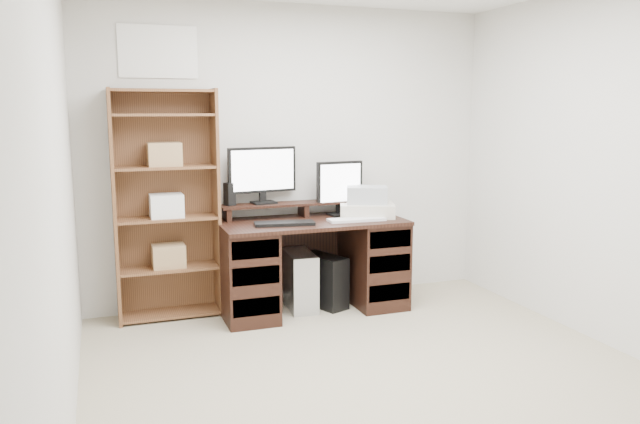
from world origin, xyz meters
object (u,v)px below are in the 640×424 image
monitor_small (340,186)px  tower_silver (300,280)px  desk (311,263)px  tower_black (324,281)px  bookshelf (166,203)px  monitor_wide (262,172)px  printer (367,210)px

monitor_small → tower_silver: (-0.39, -0.09, -0.76)m
desk → tower_black: bearing=18.2°
tower_silver → bookshelf: bookshelf is taller
monitor_wide → printer: size_ratio=1.31×
desk → monitor_small: 0.70m
printer → bookshelf: 1.64m
desk → monitor_small: (0.31, 0.15, 0.61)m
monitor_wide → tower_silver: (0.26, -0.19, -0.89)m
monitor_wide → tower_black: bearing=-32.2°
monitor_wide → tower_black: monitor_wide is taller
printer → bookshelf: bearing=-167.0°
desk → tower_silver: desk is taller
monitor_wide → tower_silver: 0.95m
bookshelf → desk: bearing=-10.7°
tower_black → bookshelf: bookshelf is taller
printer → tower_silver: bearing=-164.8°
desk → bookshelf: (-1.13, 0.21, 0.53)m
monitor_small → tower_black: monitor_small is taller
tower_black → desk: bearing=176.6°
monitor_wide → bookshelf: bookshelf is taller
printer → tower_black: printer is taller
bookshelf → tower_black: bearing=-7.9°
printer → tower_silver: size_ratio=0.94×
desk → tower_black: 0.21m
tower_black → bookshelf: size_ratio=0.26×
printer → tower_silver: 0.81m
printer → tower_black: size_ratio=0.94×
monitor_small → printer: (0.19, -0.14, -0.19)m
tower_silver → bookshelf: size_ratio=0.26×
tower_silver → monitor_wide: bearing=146.8°
printer → monitor_wide: bearing=-176.0°
monitor_small → tower_silver: monitor_small is taller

